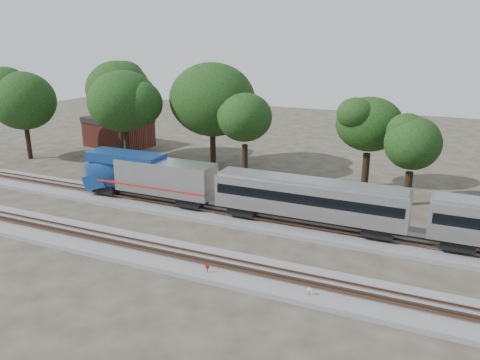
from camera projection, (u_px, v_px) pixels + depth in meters
name	position (u px, v px, depth m)	size (l,w,h in m)	color
ground	(200.00, 240.00, 40.89)	(160.00, 160.00, 0.00)	#383328
track_far	(229.00, 215.00, 46.07)	(160.00, 5.00, 0.73)	slate
track_near	(175.00, 257.00, 37.34)	(160.00, 5.00, 0.73)	slate
switch_stand_red	(207.00, 269.00, 34.42)	(0.33, 0.08, 1.02)	#512D19
switch_stand_white	(309.00, 292.00, 31.43)	(0.30, 0.10, 0.96)	#512D19
switch_lever	(263.00, 289.00, 32.68)	(0.50, 0.30, 0.30)	#512D19
brick_building	(119.00, 131.00, 75.53)	(10.91, 8.54, 4.74)	maroon
tree_0	(23.00, 101.00, 65.89)	(8.54, 8.54, 12.04)	black
tree_1	(118.00, 90.00, 65.77)	(10.09, 10.09, 14.23)	black
tree_2	(123.00, 101.00, 61.58)	(9.04, 9.04, 12.75)	black
tree_3	(212.00, 100.00, 61.45)	(9.26, 9.26, 13.05)	black
tree_4	(245.00, 118.00, 57.75)	(7.63, 7.63, 10.76)	black
tree_5	(369.00, 125.00, 53.54)	(7.56, 7.56, 10.66)	black
tree_6	(413.00, 143.00, 47.62)	(6.78, 6.78, 9.56)	black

